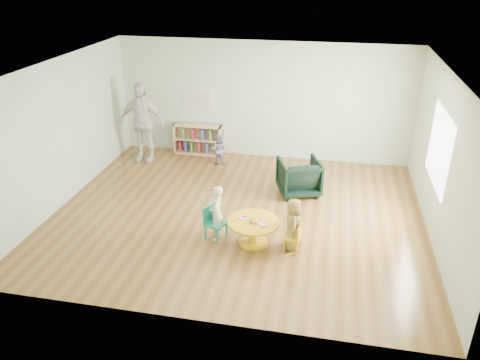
{
  "coord_description": "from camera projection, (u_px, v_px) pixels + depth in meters",
  "views": [
    {
      "loc": [
        1.6,
        -7.72,
        4.48
      ],
      "look_at": [
        0.11,
        -0.3,
        0.87
      ],
      "focal_mm": 35.0,
      "sensor_mm": 36.0,
      "label": 1
    }
  ],
  "objects": [
    {
      "name": "activity_table",
      "position": [
        253.0,
        228.0,
        7.97
      ],
      "size": [
        0.89,
        0.89,
        0.49
      ],
      "rotation": [
        0.0,
        0.0,
        0.15
      ],
      "color": "gold",
      "rests_on": "ground"
    },
    {
      "name": "kid_chair_left",
      "position": [
        214.0,
        221.0,
        8.13
      ],
      "size": [
        0.44,
        0.44,
        0.61
      ],
      "rotation": [
        0.0,
        0.0,
        -2.0
      ],
      "color": "#198C74",
      "rests_on": "ground"
    },
    {
      "name": "toddler",
      "position": [
        219.0,
        149.0,
        11.05
      ],
      "size": [
        0.37,
        0.29,
        0.75
      ],
      "primitive_type": "imported",
      "rotation": [
        0.0,
        0.0,
        3.15
      ],
      "color": "#1B1E45",
      "rests_on": "ground"
    },
    {
      "name": "armchair",
      "position": [
        299.0,
        177.0,
        9.68
      ],
      "size": [
        1.04,
        1.05,
        0.75
      ],
      "primitive_type": "imported",
      "rotation": [
        0.0,
        0.0,
        3.5
      ],
      "color": "black",
      "rests_on": "ground"
    },
    {
      "name": "child_left",
      "position": [
        217.0,
        213.0,
        8.04
      ],
      "size": [
        0.28,
        0.39,
        1.0
      ],
      "primitive_type": "imported",
      "rotation": [
        0.0,
        0.0,
        -1.46
      ],
      "color": "silver",
      "rests_on": "ground"
    },
    {
      "name": "child_right",
      "position": [
        293.0,
        224.0,
        7.79
      ],
      "size": [
        0.37,
        0.5,
        0.92
      ],
      "primitive_type": "imported",
      "rotation": [
        0.0,
        0.0,
        1.76
      ],
      "color": "yellow",
      "rests_on": "ground"
    },
    {
      "name": "kid_chair_right",
      "position": [
        295.0,
        237.0,
        7.78
      ],
      "size": [
        0.32,
        0.32,
        0.5
      ],
      "rotation": [
        0.0,
        0.0,
        1.37
      ],
      "color": "gold",
      "rests_on": "ground"
    },
    {
      "name": "bookshelf",
      "position": [
        198.0,
        139.0,
        11.71
      ],
      "size": [
        1.2,
        0.3,
        0.75
      ],
      "color": "tan",
      "rests_on": "ground"
    },
    {
      "name": "alphabet_poster",
      "position": [
        198.0,
        100.0,
        11.39
      ],
      "size": [
        0.74,
        0.01,
        0.54
      ],
      "color": "white",
      "rests_on": "ground"
    },
    {
      "name": "adult_caretaker",
      "position": [
        142.0,
        122.0,
        11.06
      ],
      "size": [
        1.12,
        0.48,
        1.91
      ],
      "primitive_type": "imported",
      "rotation": [
        0.0,
        0.0,
        -0.01
      ],
      "color": "silver",
      "rests_on": "ground"
    },
    {
      "name": "room",
      "position": [
        238.0,
        120.0,
        8.23
      ],
      "size": [
        7.1,
        7.0,
        2.8
      ],
      "color": "brown",
      "rests_on": "ground"
    }
  ]
}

